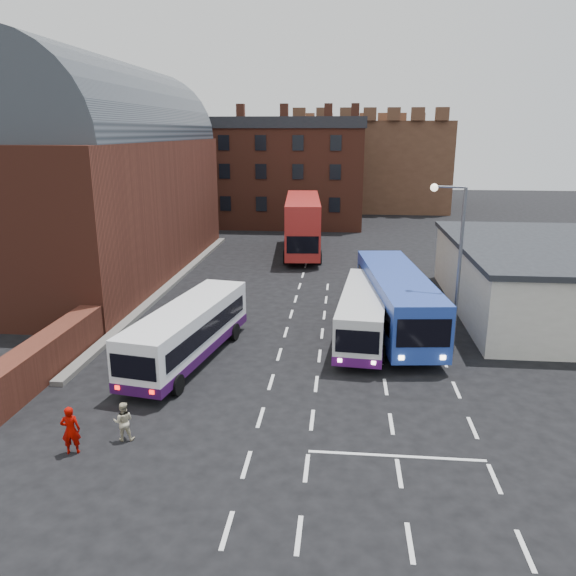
# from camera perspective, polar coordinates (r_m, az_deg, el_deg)

# --- Properties ---
(ground) EXTENTS (180.00, 180.00, 0.00)m
(ground) POSITION_cam_1_polar(r_m,az_deg,el_deg) (22.98, -2.51, -12.05)
(ground) COLOR black
(railway_station) EXTENTS (12.00, 28.00, 16.00)m
(railway_station) POSITION_cam_1_polar(r_m,az_deg,el_deg) (45.20, -18.86, 10.96)
(railway_station) COLOR #602B1E
(railway_station) RESTS_ON ground
(forecourt_wall) EXTENTS (1.20, 10.00, 1.80)m
(forecourt_wall) POSITION_cam_1_polar(r_m,az_deg,el_deg) (27.55, -23.55, -6.51)
(forecourt_wall) COLOR #602B1E
(forecourt_wall) RESTS_ON ground
(cream_building) EXTENTS (10.40, 16.40, 4.25)m
(cream_building) POSITION_cam_1_polar(r_m,az_deg,el_deg) (37.17, 24.34, 0.97)
(cream_building) COLOR beige
(cream_building) RESTS_ON ground
(brick_terrace) EXTENTS (22.00, 10.00, 11.00)m
(brick_terrace) POSITION_cam_1_polar(r_m,az_deg,el_deg) (66.94, -2.12, 11.18)
(brick_terrace) COLOR brown
(brick_terrace) RESTS_ON ground
(castle_keep) EXTENTS (22.00, 22.00, 12.00)m
(castle_keep) POSITION_cam_1_polar(r_m,az_deg,el_deg) (86.31, 7.83, 12.38)
(castle_keep) COLOR brown
(castle_keep) RESTS_ON ground
(bus_white_outbound) EXTENTS (3.94, 10.19, 2.71)m
(bus_white_outbound) POSITION_cam_1_polar(r_m,az_deg,el_deg) (27.19, -10.12, -4.11)
(bus_white_outbound) COLOR white
(bus_white_outbound) RESTS_ON ground
(bus_white_inbound) EXTENTS (3.12, 9.89, 2.66)m
(bus_white_inbound) POSITION_cam_1_polar(r_m,az_deg,el_deg) (29.77, 7.70, -2.32)
(bus_white_inbound) COLOR silver
(bus_white_inbound) RESTS_ON ground
(bus_blue) EXTENTS (4.05, 12.26, 3.28)m
(bus_blue) POSITION_cam_1_polar(r_m,az_deg,el_deg) (31.16, 10.98, -0.94)
(bus_blue) COLOR #2441A5
(bus_blue) RESTS_ON ground
(bus_red_double) EXTENTS (3.89, 12.78, 5.04)m
(bus_red_double) POSITION_cam_1_polar(r_m,az_deg,el_deg) (50.35, 1.50, 6.48)
(bus_red_double) COLOR #B32520
(bus_red_double) RESTS_ON ground
(street_lamp) EXTENTS (1.65, 0.61, 8.30)m
(street_lamp) POSITION_cam_1_polar(r_m,az_deg,el_deg) (28.07, 16.52, 3.34)
(street_lamp) COLOR slate
(street_lamp) RESTS_ON ground
(pedestrian_red) EXTENTS (0.72, 0.57, 1.74)m
(pedestrian_red) POSITION_cam_1_polar(r_m,az_deg,el_deg) (21.02, -21.22, -13.30)
(pedestrian_red) COLOR #940500
(pedestrian_red) RESTS_ON ground
(pedestrian_beige) EXTENTS (0.80, 0.68, 1.45)m
(pedestrian_beige) POSITION_cam_1_polar(r_m,az_deg,el_deg) (21.32, -16.38, -12.86)
(pedestrian_beige) COLOR #BFB493
(pedestrian_beige) RESTS_ON ground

